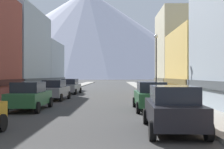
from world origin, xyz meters
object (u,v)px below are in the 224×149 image
(car_left_3, at_px, (70,86))
(car_right_1, at_px, (151,96))
(car_left_2, at_px, (55,90))
(streetlamp_right, at_px, (156,56))
(car_left_1, at_px, (30,96))
(car_right_0, at_px, (173,108))

(car_left_3, height_order, car_right_1, same)
(car_left_2, height_order, streetlamp_right, streetlamp_right)
(car_left_3, relative_size, streetlamp_right, 0.76)
(car_left_1, xyz_separation_m, car_left_3, (-0.00, 15.85, 0.00))
(streetlamp_right, bearing_deg, car_right_1, -100.42)
(car_left_2, height_order, car_right_1, same)
(car_left_3, xyz_separation_m, car_right_0, (7.60, -22.47, 0.00))
(car_left_2, relative_size, car_left_3, 1.00)
(car_right_1, bearing_deg, car_left_3, 115.81)
(car_left_2, relative_size, car_right_0, 1.00)
(car_left_1, xyz_separation_m, car_right_1, (7.60, 0.13, 0.00))
(streetlamp_right, bearing_deg, car_left_3, 141.46)
(car_right_0, bearing_deg, car_right_1, 89.98)
(car_left_1, distance_m, car_left_3, 15.85)
(streetlamp_right, bearing_deg, car_right_0, -95.84)
(car_left_2, xyz_separation_m, car_right_0, (7.60, -13.96, 0.00))
(car_left_1, relative_size, car_left_2, 0.99)
(car_left_3, xyz_separation_m, streetlamp_right, (9.15, -7.29, 3.09))
(car_left_3, relative_size, car_right_0, 1.00)
(car_left_2, height_order, car_left_3, same)
(car_left_3, height_order, streetlamp_right, streetlamp_right)
(car_left_2, relative_size, car_right_1, 1.02)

